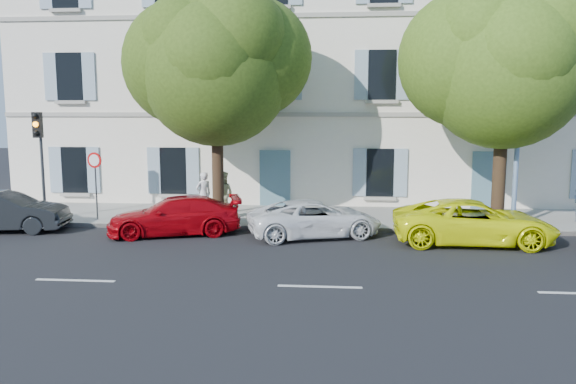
# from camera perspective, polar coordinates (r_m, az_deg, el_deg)

# --- Properties ---
(ground) EXTENTS (90.00, 90.00, 0.00)m
(ground) POSITION_cam_1_polar(r_m,az_deg,el_deg) (17.33, 3.62, -5.57)
(ground) COLOR black
(sidewalk) EXTENTS (36.00, 4.50, 0.15)m
(sidewalk) POSITION_cam_1_polar(r_m,az_deg,el_deg) (21.66, 3.87, -2.60)
(sidewalk) COLOR #A09E96
(sidewalk) RESTS_ON ground
(kerb) EXTENTS (36.00, 0.16, 0.16)m
(kerb) POSITION_cam_1_polar(r_m,az_deg,el_deg) (19.53, 3.76, -3.76)
(kerb) COLOR #9E998E
(kerb) RESTS_ON ground
(building) EXTENTS (28.00, 7.00, 12.00)m
(building) POSITION_cam_1_polar(r_m,az_deg,el_deg) (27.10, 4.20, 12.13)
(building) COLOR white
(building) RESTS_ON ground
(car_dark_sedan) EXTENTS (4.33, 2.00, 1.37)m
(car_dark_sedan) POSITION_cam_1_polar(r_m,az_deg,el_deg) (21.66, -26.86, -1.82)
(car_dark_sedan) COLOR black
(car_dark_sedan) RESTS_ON ground
(car_red_coupe) EXTENTS (4.74, 2.94, 1.28)m
(car_red_coupe) POSITION_cam_1_polar(r_m,az_deg,el_deg) (19.25, -11.45, -2.38)
(car_red_coupe) COLOR #A1040C
(car_red_coupe) RESTS_ON ground
(car_white_coupe) EXTENTS (4.82, 3.30, 1.23)m
(car_white_coupe) POSITION_cam_1_polar(r_m,az_deg,el_deg) (18.57, 2.74, -2.70)
(car_white_coupe) COLOR white
(car_white_coupe) RESTS_ON ground
(car_yellow_supercar) EXTENTS (5.03, 2.41, 1.38)m
(car_yellow_supercar) POSITION_cam_1_polar(r_m,az_deg,el_deg) (18.50, 18.35, -2.90)
(car_yellow_supercar) COLOR #F6FC0A
(car_yellow_supercar) RESTS_ON ground
(tree_left) EXTENTS (5.41, 5.41, 8.39)m
(tree_left) POSITION_cam_1_polar(r_m,az_deg,el_deg) (20.70, -7.32, 12.09)
(tree_left) COLOR #3A2819
(tree_left) RESTS_ON sidewalk
(tree_right) EXTENTS (5.47, 5.47, 8.43)m
(tree_right) POSITION_cam_1_polar(r_m,az_deg,el_deg) (20.63, 21.16, 11.64)
(tree_right) COLOR #3A2819
(tree_right) RESTS_ON sidewalk
(traffic_light) EXTENTS (0.33, 0.45, 3.95)m
(traffic_light) POSITION_cam_1_polar(r_m,az_deg,el_deg) (22.40, -23.95, 4.64)
(traffic_light) COLOR #383A3D
(traffic_light) RESTS_ON sidewalk
(road_sign) EXTENTS (0.57, 0.15, 2.50)m
(road_sign) POSITION_cam_1_polar(r_m,az_deg,el_deg) (21.74, -19.01, 2.01)
(road_sign) COLOR #383A3D
(road_sign) RESTS_ON sidewalk
(street_lamp) EXTENTS (0.31, 1.80, 8.47)m
(street_lamp) POSITION_cam_1_polar(r_m,az_deg,el_deg) (20.51, 22.70, 9.88)
(street_lamp) COLOR #7293BF
(street_lamp) RESTS_ON sidewalk
(pedestrian_a) EXTENTS (0.74, 0.72, 1.72)m
(pedestrian_a) POSITION_cam_1_polar(r_m,az_deg,el_deg) (21.41, -8.57, -0.26)
(pedestrian_a) COLOR white
(pedestrian_a) RESTS_ON sidewalk
(pedestrian_b) EXTENTS (0.98, 0.84, 1.77)m
(pedestrian_b) POSITION_cam_1_polar(r_m,az_deg,el_deg) (21.11, -6.66, -0.28)
(pedestrian_b) COLOR #D2C986
(pedestrian_b) RESTS_ON sidewalk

